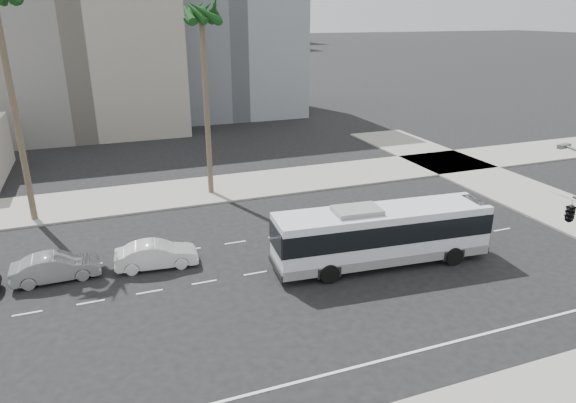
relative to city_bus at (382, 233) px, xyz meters
name	(u,v)px	position (x,y,z in m)	size (l,w,h in m)	color
ground	(303,265)	(-4.46, 1.38, -1.96)	(700.00, 700.00, 0.00)	black
sidewalk_north	(236,186)	(-4.46, 16.88, -1.89)	(120.00, 7.00, 0.15)	gray
midrise_beige_west	(77,58)	(-16.46, 46.38, 7.04)	(24.00, 18.00, 18.00)	gray
midrise_gray_center	(221,22)	(3.54, 53.38, 11.04)	(20.00, 20.00, 26.00)	slate
city_bus	(382,233)	(0.00, 0.00, 0.00)	(13.19, 3.94, 3.74)	silver
car_a	(157,255)	(-12.67, 4.25, -1.18)	(4.77, 1.66, 1.57)	white
car_b	(56,267)	(-18.17, 4.65, -1.19)	(4.70, 1.64, 1.55)	gray
traffic_signal	(576,218)	(5.53, -7.92, 3.21)	(2.86, 3.79, 6.21)	#262628
palm_near	(202,19)	(-6.82, 16.01, 11.86)	(4.52, 4.52, 15.25)	brown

